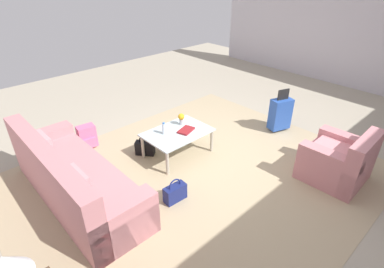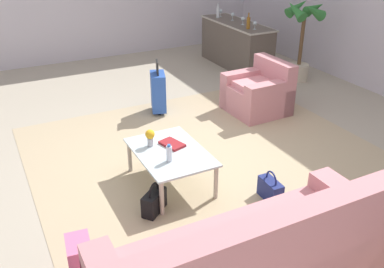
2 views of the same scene
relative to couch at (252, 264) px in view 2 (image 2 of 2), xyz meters
name	(u,v)px [view 2 (image 2 of 2)]	position (x,y,z in m)	size (l,w,h in m)	color
ground_plane	(193,159)	(-2.20, 0.60, -0.31)	(12.00, 12.00, 0.00)	#A89E89
area_rug	(230,177)	(-1.60, 0.80, -0.31)	(5.20, 4.40, 0.01)	tan
couch	(252,264)	(0.00, 0.00, 0.00)	(0.86, 2.49, 0.93)	#C67F84
armchair	(260,94)	(-3.10, 2.26, -0.02)	(0.89, 0.87, 0.82)	#C67F84
coffee_table	(170,155)	(-1.80, 0.10, 0.07)	(1.08, 0.75, 0.44)	silver
water_bottle	(169,154)	(-1.60, 0.00, 0.22)	(0.06, 0.06, 0.20)	silver
coffee_table_book	(172,144)	(-1.92, 0.18, 0.14)	(0.29, 0.18, 0.03)	maroon
flower_vase	(150,136)	(-2.02, -0.05, 0.25)	(0.11, 0.11, 0.21)	#B2B7BC
bar_console	(236,44)	(-5.30, 3.20, 0.16)	(1.92, 0.64, 0.91)	brown
wine_glass_leftmost	(221,11)	(-5.96, 3.20, 0.71)	(0.08, 0.08, 0.15)	silver
wine_glass_left_of_centre	(233,15)	(-5.52, 3.22, 0.71)	(0.08, 0.08, 0.15)	silver
wine_glass_right_of_centre	(243,19)	(-5.08, 3.19, 0.71)	(0.08, 0.08, 0.15)	silver
wine_glass_rightmost	(255,24)	(-4.64, 3.17, 0.71)	(0.08, 0.08, 0.15)	silver
wine_bottle_clear	(218,12)	(-5.87, 3.08, 0.72)	(0.07, 0.07, 0.30)	silver
wine_bottle_amber	(248,23)	(-4.72, 3.08, 0.72)	(0.07, 0.07, 0.30)	brown
suitcase_blue	(158,91)	(-3.80, 0.80, 0.04)	(0.45, 0.34, 0.85)	#2851AD
handbag_navy	(270,189)	(-1.01, 0.95, -0.19)	(0.33, 0.16, 0.36)	navy
handbag_black	(154,202)	(-1.38, -0.28, -0.19)	(0.31, 0.34, 0.36)	black
backpack_pink	(82,261)	(-0.80, -1.19, -0.12)	(0.32, 0.28, 0.40)	pink
potted_palm	(302,35)	(-4.00, 3.80, 0.56)	(0.64, 0.64, 1.54)	#BCB299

